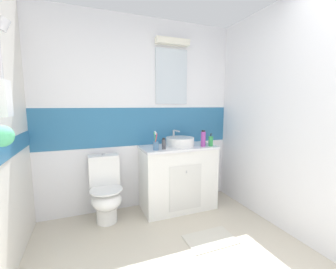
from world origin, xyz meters
TOP-DOWN VIEW (x-y plane):
  - ground_plane at (0.00, 1.20)m, footprint 3.20×3.48m
  - wall_back_tiled at (0.01, 2.45)m, footprint 3.20×0.20m
  - wall_right_plain at (1.35, 1.20)m, footprint 0.10×3.48m
  - vanity_cabinet at (0.43, 2.16)m, footprint 0.98×0.51m
  - sink_basin at (0.46, 2.17)m, footprint 0.37×0.42m
  - toilet at (-0.51, 2.16)m, footprint 0.37×0.50m
  - toothbrush_cup at (0.08, 2.01)m, footprint 0.07×0.07m
  - soap_dispenser at (0.83, 2.00)m, footprint 0.06×0.06m
  - shampoo_bottle_tall at (0.73, 2.02)m, footprint 0.06×0.06m
  - deodorant_spray_can at (0.18, 2.02)m, footprint 0.05×0.05m
  - bath_mat at (0.45, 1.37)m, footprint 0.51×0.33m

SIDE VIEW (x-z plane):
  - ground_plane at x=0.00m, z-range -0.04..0.00m
  - bath_mat at x=0.45m, z-range 0.00..0.01m
  - toilet at x=-0.51m, z-range -0.03..0.76m
  - vanity_cabinet at x=0.43m, z-range 0.00..0.85m
  - toothbrush_cup at x=0.08m, z-range 0.79..1.02m
  - sink_basin at x=0.46m, z-range 0.81..1.01m
  - soap_dispenser at x=0.83m, z-range 0.83..1.00m
  - deodorant_spray_can at x=0.18m, z-range 0.85..0.99m
  - shampoo_bottle_tall at x=0.73m, z-range 0.85..1.06m
  - wall_right_plain at x=1.35m, z-range 0.00..2.50m
  - wall_back_tiled at x=0.01m, z-range 0.01..2.51m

